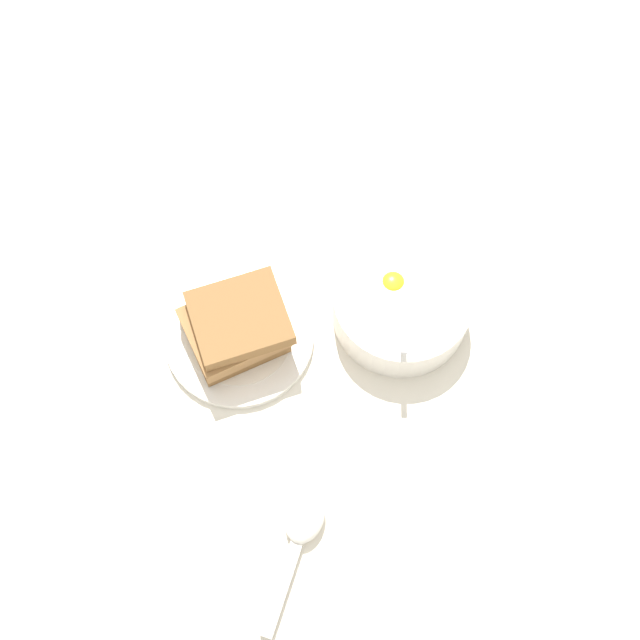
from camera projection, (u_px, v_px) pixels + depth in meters
name	position (u px, v px, depth m)	size (l,w,h in m)	color
ground_plane	(362.00, 388.00, 0.88)	(3.00, 3.00, 0.00)	silver
egg_bowl	(401.00, 306.00, 0.89)	(0.16, 0.16, 0.08)	white
toast_plate	(240.00, 337.00, 0.90)	(0.18, 0.18, 0.01)	white
toast_sandwich	(236.00, 326.00, 0.87)	(0.11, 0.12, 0.06)	brown
soup_spoon	(300.00, 531.00, 0.80)	(0.14, 0.11, 0.03)	white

